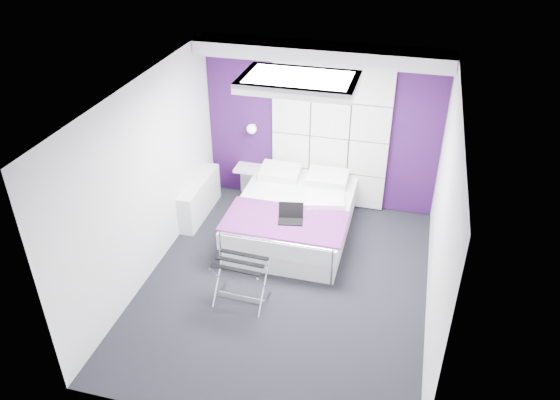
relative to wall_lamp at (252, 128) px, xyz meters
The scene contains 15 objects.
floor 2.61m from the wall_lamp, 62.99° to the right, with size 4.40×4.40×0.00m, color black.
ceiling 2.69m from the wall_lamp, 62.99° to the right, with size 4.40×4.40×0.00m, color white.
wall_back 1.06m from the wall_lamp, ahead, with size 3.60×3.60×0.00m, color white.
wall_left 2.19m from the wall_lamp, 110.01° to the right, with size 4.40×4.40×0.00m, color white.
wall_right 3.52m from the wall_lamp, 35.86° to the right, with size 4.40×4.40×0.00m, color white.
accent_wall 1.06m from the wall_lamp, ahead, with size 3.58×0.02×2.58m, color #341046.
soffit 1.66m from the wall_lamp, ahead, with size 3.58×0.50×0.20m, color white.
headboard 1.20m from the wall_lamp, ahead, with size 1.80×0.08×2.30m, color silver, non-canonical shape.
skylight 2.24m from the wall_lamp, 54.28° to the right, with size 1.36×0.86×0.12m, color white, non-canonical shape.
wall_lamp is the anchor object (origin of this frame).
radiator 1.35m from the wall_lamp, 130.10° to the right, with size 0.22×1.20×0.60m, color white.
bed 1.57m from the wall_lamp, 46.38° to the right, with size 1.67×2.01×0.71m.
nightstand 0.70m from the wall_lamp, 150.49° to the right, with size 0.43×0.33×0.05m, color white.
luggage_rack 2.72m from the wall_lamp, 76.51° to the right, with size 0.62×0.46×0.61m.
laptop 1.79m from the wall_lamp, 55.12° to the right, with size 0.33×0.24×0.24m.
Camera 1 is at (1.33, -5.35, 4.66)m, focal length 35.00 mm.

